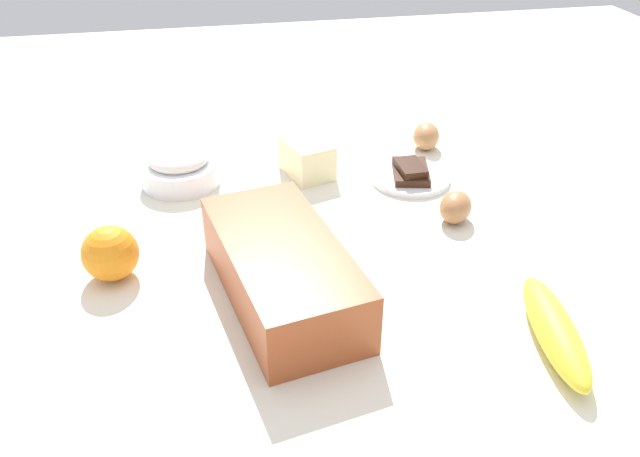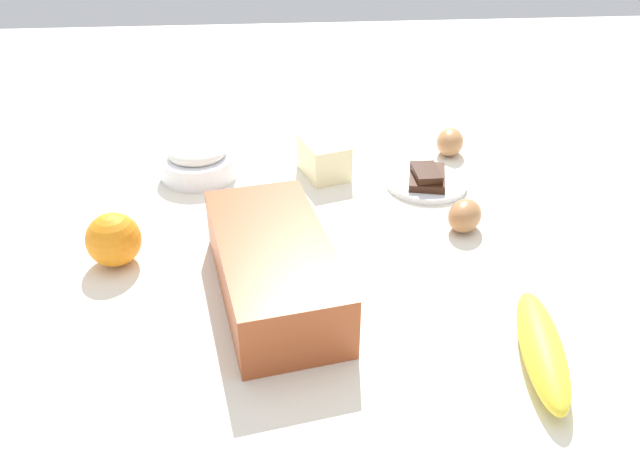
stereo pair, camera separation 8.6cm
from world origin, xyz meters
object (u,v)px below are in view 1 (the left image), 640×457
object	(u,v)px
orange_fruit	(110,252)
egg_beside_bowl	(456,207)
loaf_pan	(282,269)
butter_block	(307,158)
flour_bowl	(180,167)
egg_near_butter	(426,136)
chocolate_plate	(410,175)
banana	(555,330)

from	to	relation	value
orange_fruit	egg_beside_bowl	world-z (taller)	orange_fruit
loaf_pan	egg_beside_bowl	xyz separation A→B (m)	(-0.13, 0.28, -0.02)
loaf_pan	butter_block	bearing A→B (deg)	153.76
flour_bowl	orange_fruit	size ratio (longest dim) A/B	1.74
orange_fruit	butter_block	bearing A→B (deg)	127.99
loaf_pan	egg_near_butter	xyz separation A→B (m)	(-0.38, 0.32, -0.02)
flour_bowl	chocolate_plate	size ratio (longest dim) A/B	0.97
flour_bowl	banana	xyz separation A→B (m)	(0.47, 0.41, -0.01)
chocolate_plate	egg_beside_bowl	bearing A→B (deg)	10.69
orange_fruit	loaf_pan	bearing A→B (deg)	67.57
butter_block	loaf_pan	bearing A→B (deg)	-15.43
flour_bowl	butter_block	size ratio (longest dim) A/B	1.40
flour_bowl	banana	world-z (taller)	flour_bowl
butter_block	egg_near_butter	xyz separation A→B (m)	(-0.06, 0.23, -0.01)
orange_fruit	butter_block	world-z (taller)	orange_fruit
butter_block	chocolate_plate	world-z (taller)	butter_block
flour_bowl	chocolate_plate	distance (m)	0.38
orange_fruit	egg_near_butter	size ratio (longest dim) A/B	1.16
orange_fruit	butter_block	size ratio (longest dim) A/B	0.80
flour_bowl	chocolate_plate	world-z (taller)	flour_bowl
butter_block	chocolate_plate	size ratio (longest dim) A/B	0.69
loaf_pan	egg_beside_bowl	bearing A→B (deg)	104.34
orange_fruit	chocolate_plate	distance (m)	0.49
flour_bowl	egg_near_butter	world-z (taller)	flour_bowl
butter_block	egg_beside_bowl	xyz separation A→B (m)	(0.19, 0.19, -0.01)
loaf_pan	banana	distance (m)	0.32
egg_beside_bowl	banana	bearing A→B (deg)	2.21
loaf_pan	chocolate_plate	distance (m)	0.36
banana	butter_block	xyz separation A→B (m)	(-0.46, -0.20, 0.01)
loaf_pan	egg_beside_bowl	world-z (taller)	loaf_pan
loaf_pan	butter_block	xyz separation A→B (m)	(-0.32, 0.09, -0.01)
butter_block	egg_beside_bowl	bearing A→B (deg)	44.69
butter_block	egg_near_butter	distance (m)	0.24
banana	orange_fruit	size ratio (longest dim) A/B	2.63
banana	chocolate_plate	bearing A→B (deg)	-174.99
banana	butter_block	world-z (taller)	butter_block
chocolate_plate	loaf_pan	bearing A→B (deg)	-43.61
loaf_pan	chocolate_plate	bearing A→B (deg)	125.59
flour_bowl	orange_fruit	distance (m)	0.26
banana	egg_near_butter	bearing A→B (deg)	176.68
butter_block	egg_beside_bowl	world-z (taller)	butter_block
loaf_pan	egg_near_butter	bearing A→B (deg)	129.24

